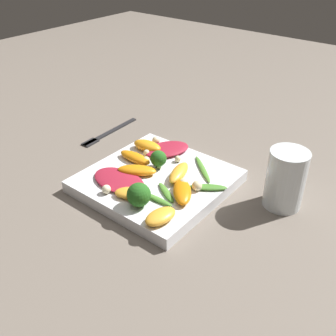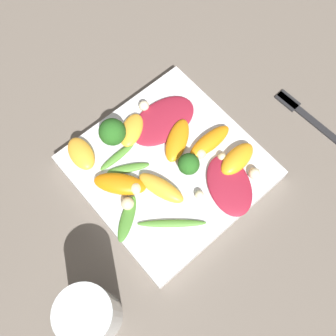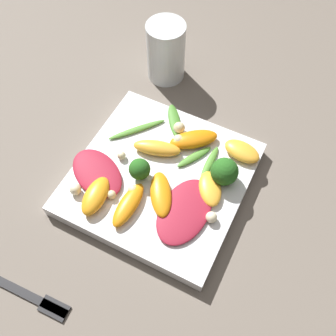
{
  "view_description": "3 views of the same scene",
  "coord_description": "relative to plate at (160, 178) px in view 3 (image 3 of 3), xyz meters",
  "views": [
    {
      "loc": [
        -0.46,
        -0.39,
        0.42
      ],
      "look_at": [
        0.02,
        -0.01,
        0.04
      ],
      "focal_mm": 42.0,
      "sensor_mm": 36.0,
      "label": 1
    },
    {
      "loc": [
        0.16,
        -0.15,
        0.55
      ],
      "look_at": [
        0.01,
        -0.01,
        0.05
      ],
      "focal_mm": 42.0,
      "sensor_mm": 36.0,
      "label": 2
    },
    {
      "loc": [
        -0.14,
        0.26,
        0.52
      ],
      "look_at": [
        -0.01,
        -0.01,
        0.04
      ],
      "focal_mm": 42.0,
      "sensor_mm": 36.0,
      "label": 3
    }
  ],
  "objects": [
    {
      "name": "drinking_glass",
      "position": [
        0.09,
        -0.21,
        0.04
      ],
      "size": [
        0.07,
        0.07,
        0.11
      ],
      "color": "white",
      "rests_on": "ground_plane"
    },
    {
      "name": "macadamia_nut_4",
      "position": [
        -0.1,
        0.03,
        0.02
      ],
      "size": [
        0.02,
        0.02,
        0.02
      ],
      "color": "beige",
      "rests_on": "plate"
    },
    {
      "name": "broccoli_floret_1",
      "position": [
        0.02,
        0.02,
        0.03
      ],
      "size": [
        0.03,
        0.03,
        0.04
      ],
      "color": "#7A9E51",
      "rests_on": "plate"
    },
    {
      "name": "arugula_sprig_2",
      "position": [
        -0.06,
        -0.05,
        0.01
      ],
      "size": [
        0.01,
        0.06,
        0.01
      ],
      "color": "#518E33",
      "rests_on": "plate"
    },
    {
      "name": "macadamia_nut_3",
      "position": [
        0.06,
        0.0,
        0.02
      ],
      "size": [
        0.01,
        0.01,
        0.01
      ],
      "color": "beige",
      "rests_on": "plate"
    },
    {
      "name": "arugula_sprig_3",
      "position": [
        0.07,
        -0.06,
        0.01
      ],
      "size": [
        0.07,
        0.08,
        0.01
      ],
      "color": "#518E33",
      "rests_on": "plate"
    },
    {
      "name": "fork",
      "position": [
        0.08,
        0.23,
        -0.01
      ],
      "size": [
        0.17,
        0.02,
        0.01
      ],
      "color": "#262628",
      "rests_on": "ground_plane"
    },
    {
      "name": "orange_segment_6",
      "position": [
        0.06,
        0.08,
        0.02
      ],
      "size": [
        0.04,
        0.07,
        0.02
      ],
      "color": "orange",
      "rests_on": "plate"
    },
    {
      "name": "broccoli_floret_0",
      "position": [
        -0.09,
        -0.03,
        0.03
      ],
      "size": [
        0.04,
        0.04,
        0.04
      ],
      "color": "#84AD5B",
      "rests_on": "plate"
    },
    {
      "name": "arugula_sprig_0",
      "position": [
        0.02,
        -0.1,
        0.02
      ],
      "size": [
        0.05,
        0.07,
        0.01
      ],
      "color": "#47842D",
      "rests_on": "plate"
    },
    {
      "name": "macadamia_nut_5",
      "position": [
        0.09,
        0.08,
        0.02
      ],
      "size": [
        0.02,
        0.02,
        0.02
      ],
      "color": "beige",
      "rests_on": "plate"
    },
    {
      "name": "radicchio_leaf_0",
      "position": [
        0.08,
        0.04,
        0.02
      ],
      "size": [
        0.11,
        0.1,
        0.01
      ],
      "color": "maroon",
      "rests_on": "plate"
    },
    {
      "name": "orange_segment_1",
      "position": [
        0.02,
        -0.03,
        0.02
      ],
      "size": [
        0.08,
        0.04,
        0.02
      ],
      "color": "#FCAD33",
      "rests_on": "plate"
    },
    {
      "name": "macadamia_nut_0",
      "position": [
        0.02,
        0.04,
        0.02
      ],
      "size": [
        0.02,
        0.02,
        0.02
      ],
      "color": "beige",
      "rests_on": "plate"
    },
    {
      "name": "macadamia_nut_2",
      "position": [
        0.04,
        0.06,
        0.02
      ],
      "size": [
        0.01,
        0.01,
        0.01
      ],
      "color": "beige",
      "rests_on": "plate"
    },
    {
      "name": "orange_segment_5",
      "position": [
        -0.02,
        0.03,
        0.02
      ],
      "size": [
        0.06,
        0.08,
        0.02
      ],
      "color": "orange",
      "rests_on": "plate"
    },
    {
      "name": "orange_segment_4",
      "position": [
        -0.09,
        -0.09,
        0.02
      ],
      "size": [
        0.06,
        0.04,
        0.02
      ],
      "color": "#FCAD33",
      "rests_on": "plate"
    },
    {
      "name": "arugula_sprig_1",
      "position": [
        -0.03,
        -0.05,
        0.01
      ],
      "size": [
        0.04,
        0.06,
        0.01
      ],
      "color": "#518E33",
      "rests_on": "plate"
    },
    {
      "name": "macadamia_nut_6",
      "position": [
        0.01,
        -0.08,
        0.02
      ],
      "size": [
        0.02,
        0.02,
        0.02
      ],
      "color": "beige",
      "rests_on": "plate"
    },
    {
      "name": "orange_segment_2",
      "position": [
        -0.08,
        -0.01,
        0.02
      ],
      "size": [
        0.06,
        0.06,
        0.01
      ],
      "color": "#FCAD33",
      "rests_on": "plate"
    },
    {
      "name": "orange_segment_3",
      "position": [
        -0.02,
        -0.07,
        0.02
      ],
      "size": [
        0.08,
        0.07,
        0.02
      ],
      "color": "orange",
      "rests_on": "plate"
    },
    {
      "name": "plate",
      "position": [
        0.0,
        0.0,
        0.0
      ],
      "size": [
        0.24,
        0.24,
        0.02
      ],
      "color": "white",
      "rests_on": "ground_plane"
    },
    {
      "name": "radicchio_leaf_1",
      "position": [
        -0.06,
        0.04,
        0.02
      ],
      "size": [
        0.07,
        0.11,
        0.01
      ],
      "color": "maroon",
      "rests_on": "plate"
    },
    {
      "name": "orange_segment_0",
      "position": [
        0.01,
        0.07,
        0.02
      ],
      "size": [
        0.03,
        0.07,
        0.02
      ],
      "color": "orange",
      "rests_on": "plate"
    },
    {
      "name": "macadamia_nut_1",
      "position": [
        0.0,
        -0.06,
        0.02
      ],
      "size": [
        0.02,
        0.02,
        0.02
      ],
      "color": "beige",
      "rests_on": "plate"
    },
    {
      "name": "ground_plane",
      "position": [
        0.0,
        0.0,
        -0.01
      ],
      "size": [
        2.4,
        2.4,
        0.0
      ],
      "primitive_type": "plane",
      "color": "#6B6056"
    }
  ]
}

